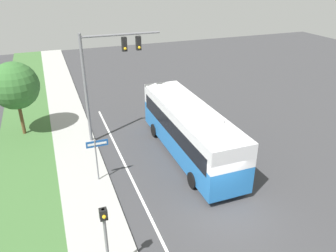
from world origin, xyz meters
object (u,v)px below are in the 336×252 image
object	(u,v)px
bus	(189,128)
street_sign	(97,153)
signal_gantry	(106,67)
pedestrian_signal	(105,233)

from	to	relation	value
bus	street_sign	xyz separation A→B (m)	(-5.96, -0.83, -0.10)
street_sign	bus	bearing A→B (deg)	7.91
bus	signal_gantry	bearing A→B (deg)	135.65
bus	signal_gantry	xyz separation A→B (m)	(-4.22, 4.12, 3.28)
street_sign	signal_gantry	bearing A→B (deg)	70.62
signal_gantry	street_sign	bearing A→B (deg)	-109.38
bus	pedestrian_signal	world-z (taller)	bus
bus	street_sign	bearing A→B (deg)	-172.09
signal_gantry	pedestrian_signal	distance (m)	12.20
bus	street_sign	distance (m)	6.01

